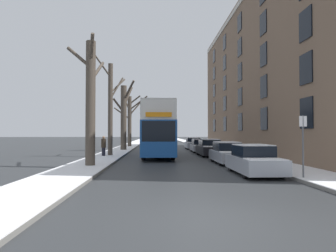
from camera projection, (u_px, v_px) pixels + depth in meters
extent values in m
plane|color=#303335|center=(223.00, 219.00, 6.99)|extent=(320.00, 320.00, 0.00)
cube|color=slate|center=(135.00, 143.00, 59.70)|extent=(2.67, 130.00, 0.13)
cube|color=white|center=(135.00, 143.00, 59.70)|extent=(2.64, 130.00, 0.03)
cube|color=slate|center=(191.00, 143.00, 60.16)|extent=(2.67, 130.00, 0.13)
cube|color=white|center=(191.00, 143.00, 60.17)|extent=(2.64, 130.00, 0.03)
cube|color=#7A604C|center=(284.00, 76.00, 30.30)|extent=(9.00, 37.47, 15.71)
cube|color=black|center=(306.00, 113.00, 16.82)|extent=(0.08, 1.40, 1.76)
cube|color=black|center=(264.00, 119.00, 23.41)|extent=(0.08, 1.40, 1.76)
cube|color=black|center=(240.00, 122.00, 30.00)|extent=(0.08, 1.40, 1.76)
cube|color=black|center=(225.00, 124.00, 36.58)|extent=(0.08, 1.40, 1.76)
cube|color=black|center=(214.00, 125.00, 43.17)|extent=(0.08, 1.40, 1.76)
cube|color=black|center=(306.00, 69.00, 16.88)|extent=(0.08, 1.40, 1.76)
cube|color=black|center=(264.00, 87.00, 23.47)|extent=(0.08, 1.40, 1.76)
cube|color=black|center=(240.00, 97.00, 30.06)|extent=(0.08, 1.40, 1.76)
cube|color=black|center=(225.00, 104.00, 36.65)|extent=(0.08, 1.40, 1.76)
cube|color=black|center=(214.00, 108.00, 43.23)|extent=(0.08, 1.40, 1.76)
cube|color=black|center=(305.00, 24.00, 16.95)|extent=(0.08, 1.40, 1.76)
cube|color=black|center=(263.00, 55.00, 23.53)|extent=(0.08, 1.40, 1.76)
cube|color=black|center=(240.00, 72.00, 30.12)|extent=(0.08, 1.40, 1.76)
cube|color=black|center=(225.00, 83.00, 36.71)|extent=(0.08, 1.40, 1.76)
cube|color=black|center=(214.00, 91.00, 43.30)|extent=(0.08, 1.40, 1.76)
cube|color=black|center=(263.00, 23.00, 23.60)|extent=(0.08, 1.40, 1.76)
cube|color=black|center=(240.00, 47.00, 30.18)|extent=(0.08, 1.40, 1.76)
cube|color=black|center=(225.00, 63.00, 36.77)|extent=(0.08, 1.40, 1.76)
cube|color=black|center=(214.00, 73.00, 43.36)|extent=(0.08, 1.40, 1.76)
cube|color=black|center=(240.00, 23.00, 30.25)|extent=(0.08, 1.40, 1.76)
cube|color=black|center=(225.00, 42.00, 36.83)|extent=(0.08, 1.40, 1.76)
cube|color=black|center=(214.00, 56.00, 43.42)|extent=(0.08, 1.40, 1.76)
cube|color=beige|center=(239.00, 3.00, 30.29)|extent=(0.12, 36.72, 0.44)
cylinder|color=#4C4238|center=(91.00, 104.00, 17.36)|extent=(0.56, 0.56, 7.37)
cylinder|color=#4C4238|center=(92.00, 48.00, 16.83)|extent=(0.59, 1.43, 1.42)
cylinder|color=#4C4238|center=(97.00, 71.00, 18.67)|extent=(0.46, 2.62, 1.81)
cylinder|color=#4C4238|center=(79.00, 57.00, 17.54)|extent=(1.56, 0.49, 1.35)
cylinder|color=#4C4238|center=(110.00, 110.00, 25.47)|extent=(0.40, 0.40, 7.96)
cylinder|color=#4C4238|center=(117.00, 88.00, 26.00)|extent=(1.12, 1.11, 2.06)
cylinder|color=#4C4238|center=(101.00, 63.00, 24.75)|extent=(1.53, 1.73, 2.06)
cylinder|color=#4C4238|center=(118.00, 86.00, 26.71)|extent=(1.11, 2.46, 1.70)
cylinder|color=#4C4238|center=(124.00, 118.00, 33.97)|extent=(0.67, 0.67, 7.43)
cylinder|color=#4C4238|center=(118.00, 105.00, 33.96)|extent=(1.36, 0.29, 1.67)
cylinder|color=#4C4238|center=(128.00, 97.00, 34.83)|extent=(1.09, 1.83, 2.60)
cylinder|color=#4C4238|center=(129.00, 91.00, 33.47)|extent=(1.53, 1.50, 2.22)
cylinder|color=#4C4238|center=(130.00, 122.00, 42.99)|extent=(0.56, 0.56, 7.33)
cylinder|color=#4C4238|center=(122.00, 113.00, 43.33)|extent=(2.45, 0.94, 1.80)
cylinder|color=#4C4238|center=(136.00, 108.00, 43.50)|extent=(1.99, 1.08, 2.38)
cylinder|color=#4C4238|center=(125.00, 101.00, 42.49)|extent=(1.36, 1.36, 2.87)
cylinder|color=#4C4238|center=(138.00, 103.00, 42.86)|extent=(2.71, 0.72, 2.08)
cylinder|color=#4C4238|center=(135.00, 100.00, 42.99)|extent=(1.67, 0.42, 1.32)
cube|color=#194C99|center=(158.00, 137.00, 25.90)|extent=(2.55, 11.21, 2.60)
cube|color=silver|center=(158.00, 115.00, 25.94)|extent=(2.50, 10.98, 1.37)
cube|color=silver|center=(158.00, 106.00, 25.96)|extent=(2.50, 10.98, 0.12)
cube|color=black|center=(158.00, 132.00, 25.91)|extent=(2.58, 9.86, 1.35)
cube|color=black|center=(158.00, 114.00, 25.95)|extent=(2.58, 9.86, 1.04)
cube|color=black|center=(159.00, 131.00, 20.33)|extent=(2.29, 0.06, 1.42)
cube|color=orange|center=(159.00, 114.00, 20.35)|extent=(1.78, 0.05, 0.32)
cylinder|color=black|center=(144.00, 153.00, 22.46)|extent=(0.30, 0.99, 0.99)
cylinder|color=black|center=(173.00, 153.00, 22.56)|extent=(0.30, 0.99, 0.99)
cylinder|color=black|center=(146.00, 149.00, 28.96)|extent=(0.30, 0.99, 0.99)
cylinder|color=black|center=(169.00, 149.00, 29.05)|extent=(0.30, 0.99, 0.99)
cube|color=#9EA3AD|center=(254.00, 164.00, 14.50)|extent=(1.83, 4.23, 0.68)
cube|color=black|center=(253.00, 151.00, 14.68)|extent=(1.57, 2.12, 0.55)
cube|color=white|center=(253.00, 145.00, 14.69)|extent=(1.54, 2.01, 0.05)
cube|color=white|center=(265.00, 159.00, 13.00)|extent=(1.65, 1.10, 0.04)
cylinder|color=black|center=(245.00, 171.00, 13.19)|extent=(0.20, 0.67, 0.67)
cylinder|color=black|center=(281.00, 171.00, 13.26)|extent=(0.20, 0.67, 0.67)
cylinder|color=black|center=(231.00, 165.00, 15.73)|extent=(0.20, 0.67, 0.67)
cylinder|color=black|center=(261.00, 165.00, 15.79)|extent=(0.20, 0.67, 0.67)
cube|color=#9EA3AD|center=(227.00, 156.00, 19.85)|extent=(1.71, 4.32, 0.65)
cube|color=black|center=(227.00, 147.00, 20.03)|extent=(1.47, 2.16, 0.56)
cube|color=white|center=(227.00, 142.00, 20.04)|extent=(1.44, 2.05, 0.06)
cube|color=white|center=(233.00, 152.00, 18.32)|extent=(1.54, 1.13, 0.05)
cylinder|color=black|center=(221.00, 160.00, 18.52)|extent=(0.20, 0.64, 0.64)
cylinder|color=black|center=(244.00, 160.00, 18.58)|extent=(0.20, 0.64, 0.64)
cylinder|color=black|center=(213.00, 157.00, 21.11)|extent=(0.20, 0.64, 0.64)
cylinder|color=black|center=(233.00, 157.00, 21.17)|extent=(0.20, 0.64, 0.64)
cube|color=black|center=(210.00, 150.00, 26.36)|extent=(1.84, 4.57, 0.71)
cube|color=black|center=(209.00, 143.00, 26.56)|extent=(1.58, 2.29, 0.55)
cube|color=white|center=(209.00, 139.00, 26.57)|extent=(1.55, 2.17, 0.08)
cube|color=white|center=(213.00, 146.00, 24.75)|extent=(1.66, 1.19, 0.06)
cylinder|color=black|center=(203.00, 153.00, 24.96)|extent=(0.20, 0.65, 0.65)
cylinder|color=black|center=(222.00, 153.00, 25.02)|extent=(0.20, 0.65, 0.65)
cylinder|color=black|center=(198.00, 151.00, 27.70)|extent=(0.20, 0.65, 0.65)
cylinder|color=black|center=(216.00, 151.00, 27.76)|extent=(0.20, 0.65, 0.65)
cube|color=#9EA3AD|center=(200.00, 148.00, 31.74)|extent=(1.85, 4.06, 0.58)
cube|color=black|center=(200.00, 142.00, 31.92)|extent=(1.59, 2.03, 0.58)
cube|color=white|center=(200.00, 139.00, 31.93)|extent=(1.55, 1.93, 0.08)
cube|color=white|center=(203.00, 145.00, 30.31)|extent=(1.66, 1.06, 0.06)
cylinder|color=black|center=(194.00, 150.00, 30.49)|extent=(0.20, 0.64, 0.64)
cylinder|color=black|center=(210.00, 150.00, 30.56)|extent=(0.20, 0.64, 0.64)
cylinder|color=black|center=(191.00, 149.00, 32.92)|extent=(0.20, 0.64, 0.64)
cylinder|color=black|center=(206.00, 149.00, 32.99)|extent=(0.20, 0.64, 0.64)
cube|color=#9EA3AD|center=(193.00, 145.00, 37.92)|extent=(1.87, 3.95, 0.68)
cube|color=black|center=(193.00, 140.00, 38.09)|extent=(1.60, 1.98, 0.55)
cube|color=white|center=(193.00, 138.00, 38.10)|extent=(1.57, 1.88, 0.10)
cube|color=white|center=(195.00, 142.00, 36.52)|extent=(1.68, 1.03, 0.08)
cylinder|color=black|center=(188.00, 147.00, 36.69)|extent=(0.20, 0.67, 0.67)
cylinder|color=black|center=(201.00, 147.00, 36.76)|extent=(0.20, 0.67, 0.67)
cylinder|color=black|center=(186.00, 146.00, 39.06)|extent=(0.20, 0.67, 0.67)
cylinder|color=black|center=(198.00, 146.00, 39.13)|extent=(0.20, 0.67, 0.67)
cylinder|color=black|center=(103.00, 153.00, 24.56)|extent=(0.18, 0.18, 0.82)
cylinder|color=black|center=(104.00, 153.00, 24.44)|extent=(0.18, 0.18, 0.82)
cylinder|color=#2D2319|center=(104.00, 143.00, 24.52)|extent=(0.39, 0.39, 0.72)
sphere|color=#8C6647|center=(104.00, 137.00, 24.53)|extent=(0.23, 0.23, 0.23)
cylinder|color=#4C4F54|center=(303.00, 148.00, 12.47)|extent=(0.07, 0.07, 2.75)
cube|color=silver|center=(303.00, 121.00, 12.48)|extent=(0.32, 0.02, 0.44)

